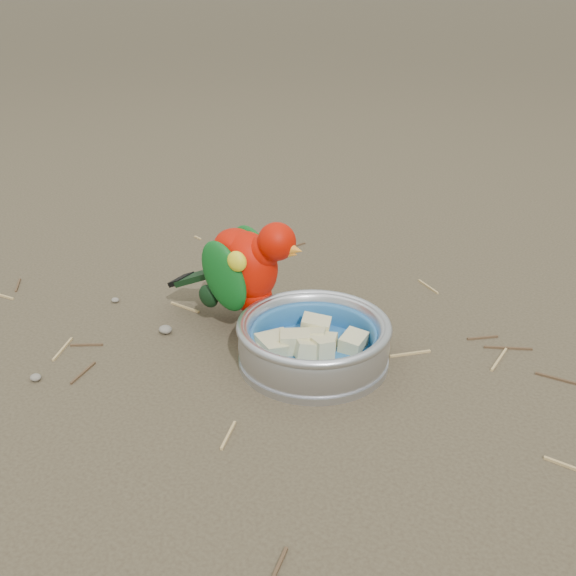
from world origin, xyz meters
The scene contains 6 objects.
ground centered at (0.00, 0.00, 0.00)m, with size 60.00×60.00×0.00m, color #443929.
food_bowl centered at (0.09, 0.08, 0.01)m, with size 0.20×0.20×0.02m, color #B2B2BA.
bowl_wall centered at (0.09, 0.08, 0.04)m, with size 0.20×0.20×0.04m, color #B2B2BA, non-canonical shape.
fruit_wedges centered at (0.09, 0.08, 0.03)m, with size 0.12×0.12×0.03m, color #CAC08A, non-canonical shape.
lory_parrot centered at (-0.04, 0.10, 0.08)m, with size 0.10×0.20×0.17m, color #B90D00, non-canonical shape.
ground_debris centered at (-0.01, 0.09, 0.00)m, with size 0.90×0.80×0.01m, color tan, non-canonical shape.
Camera 1 is at (0.52, -0.52, 0.46)m, focal length 40.00 mm.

